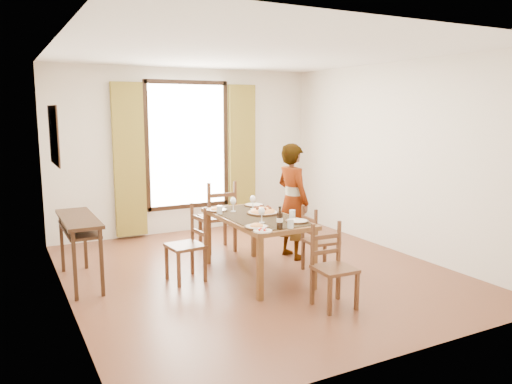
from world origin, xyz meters
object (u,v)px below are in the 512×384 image
dining_table (257,222)px  pasta_platter (263,210)px  console_table (79,227)px  man (293,201)px

dining_table → pasta_platter: (0.13, 0.07, 0.13)m
console_table → pasta_platter: pasta_platter is taller
man → pasta_platter: man is taller
pasta_platter → man: bearing=30.1°
console_table → man: (2.77, -0.26, 0.11)m
man → pasta_platter: size_ratio=3.96×
console_table → dining_table: bearing=-20.4°
man → pasta_platter: 0.79m
dining_table → pasta_platter: 0.19m
pasta_platter → console_table: bearing=162.6°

